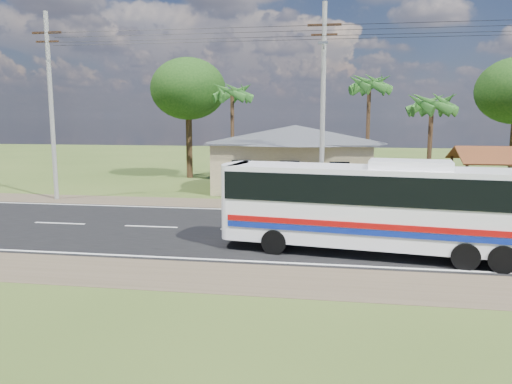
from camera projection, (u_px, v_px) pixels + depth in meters
ground at (248, 231)px, 22.06m from camera, size 120.00×120.00×0.00m
road at (248, 230)px, 22.05m from camera, size 120.00×16.00×0.03m
house at (295, 151)px, 34.19m from camera, size 12.40×10.00×5.00m
waiting_shed at (502, 157)px, 27.93m from camera, size 5.20×4.48×3.35m
concrete_barrier at (497, 206)px, 25.60m from camera, size 7.00×0.30×0.90m
utility_poles at (317, 102)px, 27.10m from camera, size 32.80×2.22×11.00m
palm_near at (432, 104)px, 30.46m from camera, size 2.80×2.80×6.70m
palm_mid at (369, 85)px, 35.17m from camera, size 2.80×2.80×8.20m
palm_far at (232, 93)px, 37.28m from camera, size 2.80×2.80×7.70m
tree_behind_house at (188, 89)px, 39.79m from camera, size 6.00×6.00×9.61m
coach_bus at (382, 201)px, 17.94m from camera, size 11.42×3.90×3.48m
motorcycle at (321, 200)px, 27.54m from camera, size 1.60×0.72×0.81m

